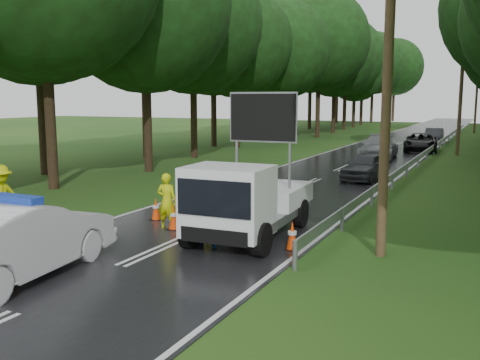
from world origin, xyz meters
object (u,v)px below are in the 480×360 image
Objects in this scene: police_sedan at (19,240)px; officer at (167,201)px; civilian at (208,214)px; queue_car_third at (421,142)px; queue_car_fourth at (434,136)px; queue_car_second at (379,147)px; queue_car_first at (366,166)px; work_truck at (246,201)px; barrier at (220,197)px.

police_sedan reaches higher than officer.
queue_car_third is at bearing 85.13° from civilian.
queue_car_third is at bearing -90.73° from queue_car_fourth.
civilian is 0.34× the size of queue_car_second.
police_sedan is 17.65m from queue_car_first.
civilian is at bearing -99.35° from queue_car_third.
work_truck is (3.03, 4.98, 0.25)m from police_sedan.
barrier is at bearing -95.46° from queue_car_first.
police_sedan is 2.16× the size of barrier.
queue_car_third is at bearing 84.99° from work_truck.
officer is 27.81m from queue_car_third.
queue_car_first reaches higher than queue_car_fourth.
queue_car_second is 14.67m from queue_car_fourth.
officer is 2.39m from civilian.
queue_car_second is at bearing -102.09° from officer.
police_sedan is 5.83m from work_truck.
work_truck is 27.63m from queue_car_third.
work_truck reaches higher than queue_car_first.
queue_car_first is at bearing 103.99° from barrier.
queue_car_third is 8.56m from queue_car_fourth.
queue_car_fourth is at bearing 85.84° from civilian.
queue_car_fourth is at bearing -102.44° from police_sedan.
work_truck is at bearing -18.28° from barrier.
police_sedan reaches higher than civilian.
police_sedan is 5.04m from officer.
officer is 0.43× the size of queue_car_fourth.
officer is at bearing 147.88° from civilian.
barrier is (-1.55, 1.44, -0.26)m from work_truck.
queue_car_third is at bearing -104.75° from officer.
queue_car_third reaches higher than queue_car_fourth.
civilian is at bearing -44.02° from barrier.
officer reaches higher than queue_car_second.
police_sedan is 1.01× the size of work_truck.
officer reaches higher than queue_car_fourth.
officer reaches higher than queue_car_first.
barrier is 0.46× the size of queue_car_second.
work_truck is 1.30× the size of queue_car_fourth.
queue_car_first is 0.74× the size of queue_car_second.
officer is 0.33× the size of queue_car_second.
police_sedan is at bearing -78.44° from barrier.
police_sedan reaches higher than queue_car_third.
officer is at bearing 176.25° from work_truck.
queue_car_second reaches higher than queue_car_third.
queue_car_third reaches higher than queue_car_first.
barrier is 1.35× the size of civilian.
civilian is 0.46× the size of queue_car_first.
queue_car_third is (3.63, 27.57, -0.17)m from officer.
queue_car_third is (1.03, 27.61, -0.40)m from work_truck.
officer is 0.95× the size of civilian.
officer is at bearing -103.73° from queue_car_third.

